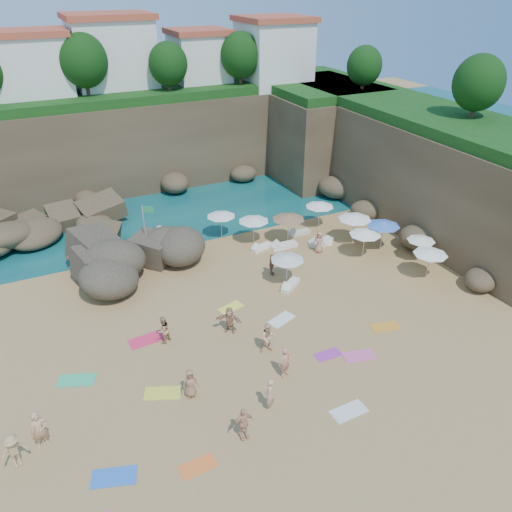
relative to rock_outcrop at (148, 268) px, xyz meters
name	(u,v)px	position (x,y,z in m)	size (l,w,h in m)	color
ground	(248,314)	(4.02, -8.00, 0.00)	(120.00, 120.00, 0.00)	tan
seawater	(131,165)	(4.02, 22.00, 0.00)	(120.00, 120.00, 0.00)	#0C4751
cliff_back	(158,138)	(6.02, 17.00, 4.00)	(44.00, 8.00, 8.00)	brown
cliff_right	(413,165)	(23.02, 0.00, 4.00)	(8.00, 30.00, 8.00)	brown
cliff_corner	(317,133)	(21.02, 12.00, 4.00)	(10.00, 12.00, 8.00)	brown
rock_promontory	(32,240)	(-6.98, 8.00, 0.00)	(12.00, 7.00, 2.00)	brown
clifftop_buildings	(159,57)	(6.98, 17.80, 11.24)	(28.48, 9.48, 7.00)	white
clifftop_trees	(201,65)	(8.80, 11.52, 11.26)	(35.60, 23.82, 4.40)	#11380F
rock_outcrop	(148,268)	(0.00, 0.00, 0.00)	(6.94, 5.20, 2.78)	brown
flag_pole	(146,226)	(0.47, 1.04, 2.69)	(0.80, 0.35, 4.22)	silver
parasol_0	(221,214)	(6.47, 2.13, 1.92)	(2.22, 2.22, 2.10)	silver
parasol_1	(254,219)	(8.29, 0.14, 2.00)	(2.30, 2.30, 2.18)	silver
parasol_2	(320,204)	(14.22, 0.38, 1.96)	(2.26, 2.26, 2.14)	silver
parasol_4	(355,217)	(15.12, -3.11, 2.18)	(2.51, 2.51, 2.37)	silver
parasol_5	(287,258)	(7.81, -5.95, 1.93)	(2.23, 2.23, 2.10)	silver
parasol_6	(289,217)	(10.68, -0.90, 2.13)	(2.46, 2.46, 2.32)	silver
parasol_7	(365,233)	(14.50, -5.23, 1.96)	(2.25, 2.25, 2.13)	silver
parasol_8	(421,239)	(17.79, -7.35, 1.72)	(1.98, 1.98, 1.87)	silver
parasol_10	(383,223)	(16.38, -4.86, 2.11)	(2.44, 2.44, 2.30)	silver
parasol_11	(431,252)	(16.67, -9.44, 1.96)	(2.26, 2.26, 2.14)	silver
lounger_0	(262,247)	(8.42, -1.02, 0.13)	(1.73, 0.58, 0.27)	white
lounger_1	(299,233)	(12.14, -0.13, 0.14)	(1.76, 0.59, 0.27)	silver
lounger_2	(323,242)	(12.98, -2.33, 0.15)	(1.93, 0.64, 0.30)	silver
lounger_3	(320,243)	(12.71, -2.34, 0.14)	(1.74, 0.58, 0.27)	white
lounger_4	(284,246)	(10.01, -1.52, 0.16)	(2.04, 0.68, 0.32)	white
lounger_5	(291,285)	(7.81, -6.52, 0.14)	(1.81, 0.60, 0.28)	white
towel_0	(114,477)	(-5.62, -15.86, 0.02)	(1.82, 0.91, 0.03)	blue
towel_2	(198,466)	(-2.35, -16.86, 0.01)	(1.54, 0.77, 0.03)	orange
towel_3	(77,380)	(-6.16, -9.42, 0.02)	(1.84, 0.92, 0.03)	#34B67A
towel_4	(163,393)	(-2.49, -12.17, 0.02)	(1.77, 0.89, 0.03)	yellow
towel_5	(281,319)	(5.59, -9.41, 0.01)	(1.68, 0.84, 0.03)	white
towel_6	(328,355)	(6.36, -13.27, 0.01)	(1.46, 0.73, 0.03)	purple
towel_7	(147,340)	(-2.14, -7.80, 0.02)	(1.92, 0.96, 0.03)	#E82951
towel_9	(359,356)	(7.82, -14.08, 0.02)	(1.72, 0.86, 0.03)	#E25895
towel_10	(385,327)	(10.71, -12.65, 0.01)	(1.66, 0.83, 0.03)	orange
towel_12	(231,308)	(3.36, -6.98, 0.01)	(1.55, 0.78, 0.03)	#FCE642
towel_13	(349,411)	(5.05, -17.09, 0.02)	(1.74, 0.87, 0.03)	silver
person_stand_0	(40,430)	(-8.04, -12.96, 0.97)	(0.71, 0.46, 1.94)	tan
person_stand_1	(163,330)	(-1.27, -8.39, 0.83)	(0.81, 0.63, 1.66)	tan
person_stand_2	(160,237)	(1.69, 2.47, 0.90)	(1.16, 0.48, 1.79)	#F5BF8B
person_stand_3	(272,265)	(7.41, -4.57, 0.78)	(0.91, 0.38, 1.56)	#975A4B
person_stand_4	(319,242)	(11.97, -3.26, 0.83)	(0.81, 0.44, 1.65)	tan
person_stand_5	(74,255)	(-4.49, 2.43, 0.84)	(1.57, 0.45, 1.69)	#AA7555
person_stand_6	(269,395)	(1.78, -15.29, 0.88)	(0.64, 0.42, 1.77)	tan
person_lie_0	(18,462)	(-9.09, -13.59, 0.23)	(1.10, 1.70, 0.45)	tan
person_lie_1	(243,434)	(-0.03, -16.32, 0.21)	(0.99, 1.69, 0.41)	#DDA17D
person_lie_2	(191,393)	(-1.28, -12.93, 0.21)	(0.76, 1.55, 0.41)	#996A4C
person_lie_3	(230,329)	(2.37, -9.13, 0.21)	(1.49, 1.61, 0.43)	tan
person_lie_4	(285,373)	(3.50, -13.67, 0.21)	(0.62, 1.71, 0.41)	tan
person_lie_5	(268,346)	(3.59, -11.60, 0.34)	(0.86, 1.78, 0.67)	#E4AD81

